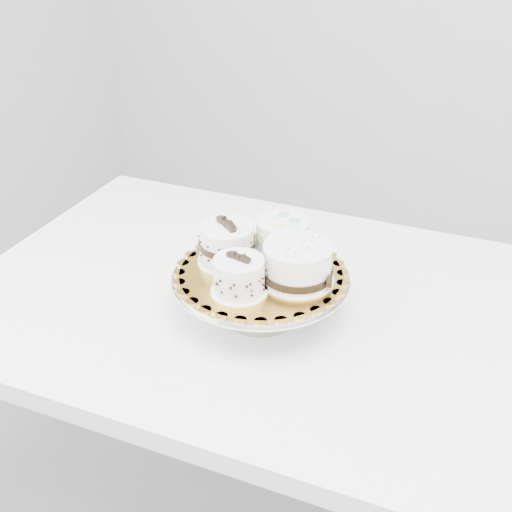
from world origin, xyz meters
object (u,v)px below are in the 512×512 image
at_px(cake_board, 261,273).
at_px(cake_dots, 283,238).
at_px(cake_stand, 261,287).
at_px(cake_banded, 227,245).
at_px(cake_ribbon, 298,264).
at_px(table, 269,327).
at_px(cake_swirl, 239,277).

xyz_separation_m(cake_board, cake_dots, (0.01, 0.07, 0.04)).
relative_size(cake_stand, cake_banded, 2.36).
relative_size(cake_banded, cake_ribbon, 0.89).
xyz_separation_m(cake_stand, cake_dots, (0.01, 0.07, 0.07)).
distance_m(cake_stand, cake_ribbon, 0.10).
relative_size(cake_board, cake_dots, 2.46).
xyz_separation_m(cake_board, cake_ribbon, (0.07, 0.01, 0.03)).
xyz_separation_m(cake_banded, cake_ribbon, (0.14, -0.00, -0.00)).
xyz_separation_m(table, cake_dots, (0.02, 0.02, 0.21)).
relative_size(cake_stand, cake_board, 1.09).
bearing_deg(cake_ribbon, cake_banded, 159.75).
bearing_deg(cake_banded, cake_swirl, -17.99).
distance_m(table, cake_board, 0.18).
distance_m(cake_stand, cake_board, 0.03).
bearing_deg(cake_swirl, table, 100.27).
bearing_deg(cake_ribbon, cake_stand, 165.29).
xyz_separation_m(cake_stand, cake_ribbon, (0.07, 0.01, 0.07)).
distance_m(cake_board, cake_dots, 0.09).
relative_size(table, cake_banded, 9.11).
bearing_deg(cake_ribbon, cake_swirl, -152.83).
distance_m(cake_stand, cake_swirl, 0.10).
bearing_deg(cake_dots, cake_banded, -139.28).
height_order(cake_stand, cake_ribbon, cake_ribbon).
xyz_separation_m(cake_swirl, cake_banded, (-0.07, 0.08, 0.00)).
relative_size(cake_stand, cake_swirl, 3.27).
distance_m(table, cake_swirl, 0.24).
bearing_deg(cake_banded, cake_board, 26.32).
bearing_deg(table, cake_banded, -145.08).
bearing_deg(cake_board, cake_dots, 82.54).
xyz_separation_m(cake_board, cake_banded, (-0.07, 0.01, 0.04)).
distance_m(cake_board, cake_swirl, 0.08).
bearing_deg(table, cake_stand, -84.08).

